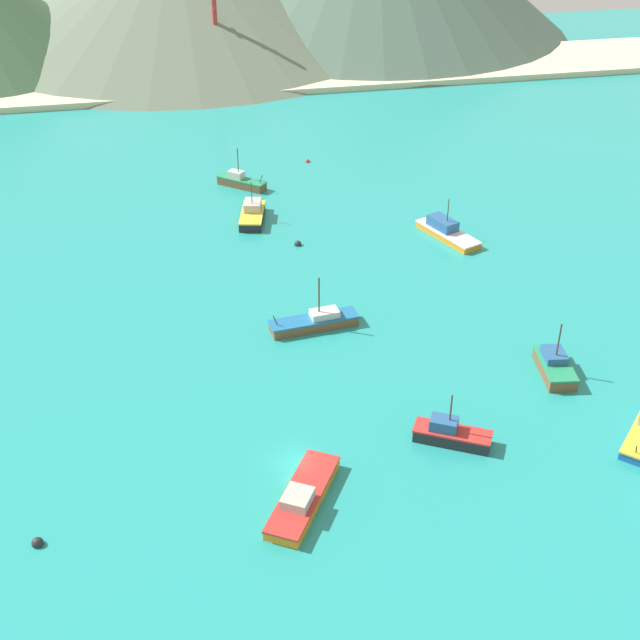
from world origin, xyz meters
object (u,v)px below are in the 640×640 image
(fishing_boat_0, at_px, (451,434))
(radio_tower, at_px, (215,21))
(fishing_boat_1, at_px, (241,182))
(fishing_boat_6, at_px, (446,231))
(fishing_boat_2, at_px, (252,214))
(buoy_2, at_px, (307,161))
(buoy_0, at_px, (298,244))
(fishing_boat_8, at_px, (555,366))
(fishing_boat_7, at_px, (315,322))
(fishing_boat_3, at_px, (302,497))
(buoy_1, at_px, (38,543))

(fishing_boat_0, xyz_separation_m, radio_tower, (-8.77, 127.24, 10.67))
(fishing_boat_1, distance_m, fishing_boat_6, 34.82)
(fishing_boat_2, xyz_separation_m, buoy_2, (12.19, 20.61, -0.82))
(fishing_boat_2, distance_m, buoy_0, 10.62)
(fishing_boat_1, bearing_deg, fishing_boat_6, -42.07)
(fishing_boat_0, xyz_separation_m, buoy_2, (0.53, 73.91, -0.82))
(fishing_boat_2, height_order, fishing_boat_8, fishing_boat_8)
(fishing_boat_8, xyz_separation_m, buoy_0, (-21.39, 35.40, -0.75))
(buoy_0, bearing_deg, buoy_2, 76.42)
(buoy_2, bearing_deg, fishing_boat_7, -100.11)
(fishing_boat_7, xyz_separation_m, radio_tower, (-0.18, 104.48, 10.83))
(fishing_boat_7, distance_m, fishing_boat_8, 27.28)
(fishing_boat_6, height_order, radio_tower, radio_tower)
(fishing_boat_6, relative_size, radio_tower, 0.48)
(fishing_boat_1, relative_size, fishing_boat_3, 0.68)
(fishing_boat_6, bearing_deg, fishing_boat_0, -108.43)
(fishing_boat_8, height_order, buoy_2, fishing_boat_8)
(buoy_1, bearing_deg, fishing_boat_1, 69.79)
(buoy_0, bearing_deg, fishing_boat_3, -100.11)
(buoy_1, relative_size, buoy_2, 1.35)
(fishing_boat_8, bearing_deg, buoy_2, 102.21)
(fishing_boat_8, relative_size, buoy_1, 7.22)
(fishing_boat_3, distance_m, buoy_2, 80.81)
(buoy_0, bearing_deg, fishing_boat_6, -4.47)
(fishing_boat_1, height_order, buoy_1, fishing_boat_1)
(fishing_boat_1, height_order, buoy_2, fishing_boat_1)
(fishing_boat_1, bearing_deg, fishing_boat_8, -65.17)
(fishing_boat_7, relative_size, buoy_2, 14.22)
(fishing_boat_1, relative_size, buoy_2, 10.03)
(buoy_1, bearing_deg, fishing_boat_8, 14.99)
(fishing_boat_0, distance_m, radio_tower, 127.99)
(buoy_0, xyz_separation_m, radio_tower, (-2.07, 83.30, 11.45))
(fishing_boat_2, height_order, buoy_0, fishing_boat_2)
(fishing_boat_7, bearing_deg, radio_tower, 90.10)
(fishing_boat_1, height_order, fishing_boat_6, fishing_boat_1)
(fishing_boat_0, distance_m, fishing_boat_6, 44.60)
(fishing_boat_7, relative_size, buoy_1, 10.55)
(fishing_boat_6, bearing_deg, fishing_boat_3, -121.86)
(fishing_boat_3, relative_size, fishing_boat_7, 1.04)
(buoy_0, distance_m, buoy_2, 30.83)
(fishing_boat_8, bearing_deg, fishing_boat_3, -155.36)
(fishing_boat_2, bearing_deg, buoy_1, -114.08)
(radio_tower, bearing_deg, buoy_1, -102.39)
(fishing_boat_7, xyz_separation_m, fishing_boat_8, (23.27, -14.23, 0.13))
(fishing_boat_2, bearing_deg, radio_tower, 87.77)
(fishing_boat_0, bearing_deg, fishing_boat_3, -161.11)
(buoy_1, distance_m, radio_tower, 136.45)
(fishing_boat_3, relative_size, fishing_boat_6, 1.01)
(fishing_boat_7, distance_m, buoy_2, 51.96)
(fishing_boat_7, xyz_separation_m, buoy_1, (-29.36, -28.32, -0.62))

